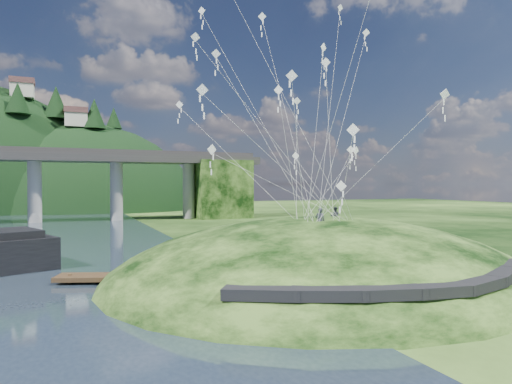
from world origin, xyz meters
name	(u,v)px	position (x,y,z in m)	size (l,w,h in m)	color
ground	(236,294)	(0.00, 0.00, 0.00)	(320.00, 320.00, 0.00)	black
grass_hill	(321,298)	(8.00, 2.00, -1.50)	(36.00, 32.00, 13.00)	black
footpath	(421,284)	(7.46, -9.74, 2.08)	(22.29, 5.84, 0.83)	black
wooden_dock	(148,277)	(-5.00, 6.25, 0.44)	(13.95, 6.87, 1.00)	#342415
kite_flyers	(329,207)	(8.92, 2.31, 5.78)	(5.03, 5.20, 2.00)	#282C36
kite_swarm	(300,78)	(6.58, 3.06, 16.21)	(20.06, 17.57, 20.33)	white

